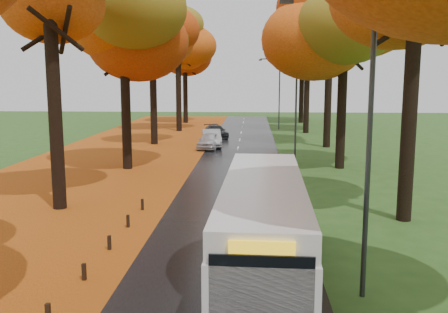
# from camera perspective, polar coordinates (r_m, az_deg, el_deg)

# --- Properties ---
(road) EXTENTS (6.50, 90.00, 0.04)m
(road) POSITION_cam_1_polar(r_m,az_deg,el_deg) (30.58, 1.00, -2.00)
(road) COLOR black
(road) RESTS_ON ground
(centre_line) EXTENTS (0.12, 90.00, 0.01)m
(centre_line) POSITION_cam_1_polar(r_m,az_deg,el_deg) (30.57, 1.00, -1.96)
(centre_line) COLOR silver
(centre_line) RESTS_ON road
(leaf_verge) EXTENTS (12.00, 90.00, 0.02)m
(leaf_verge) POSITION_cam_1_polar(r_m,az_deg,el_deg) (32.21, -15.22, -1.78)
(leaf_verge) COLOR maroon
(leaf_verge) RESTS_ON ground
(leaf_drift) EXTENTS (0.90, 90.00, 0.01)m
(leaf_drift) POSITION_cam_1_polar(r_m,az_deg,el_deg) (30.84, -4.67, -1.89)
(leaf_drift) COLOR #B46412
(leaf_drift) RESTS_ON road
(trees_left) EXTENTS (9.20, 74.00, 13.88)m
(trees_left) POSITION_cam_1_polar(r_m,az_deg,el_deg) (33.32, -11.69, 15.16)
(trees_left) COLOR black
(trees_left) RESTS_ON ground
(trees_right) EXTENTS (9.30, 74.20, 13.96)m
(trees_right) POSITION_cam_1_polar(r_m,az_deg,el_deg) (32.69, 14.38, 15.47)
(trees_right) COLOR black
(trees_right) RESTS_ON ground
(streetlamp_near) EXTENTS (2.45, 0.18, 8.00)m
(streetlamp_near) POSITION_cam_1_polar(r_m,az_deg,el_deg) (13.33, 15.29, 3.68)
(streetlamp_near) COLOR #333538
(streetlamp_near) RESTS_ON ground
(streetlamp_mid) EXTENTS (2.45, 0.18, 8.00)m
(streetlamp_mid) POSITION_cam_1_polar(r_m,az_deg,el_deg) (35.12, 7.85, 7.06)
(streetlamp_mid) COLOR #333538
(streetlamp_mid) RESTS_ON ground
(streetlamp_far) EXTENTS (2.45, 0.18, 8.00)m
(streetlamp_far) POSITION_cam_1_polar(r_m,az_deg,el_deg) (57.07, 6.10, 7.83)
(streetlamp_far) COLOR #333538
(streetlamp_far) RESTS_ON ground
(bus) EXTENTS (2.73, 10.67, 2.79)m
(bus) POSITION_cam_1_polar(r_m,az_deg,el_deg) (15.35, 4.50, -7.58)
(bus) COLOR #5A140E
(bus) RESTS_ON road
(car_white) EXTENTS (2.06, 4.05, 1.32)m
(car_white) POSITION_cam_1_polar(r_m,az_deg,el_deg) (41.17, -1.68, 1.82)
(car_white) COLOR silver
(car_white) RESTS_ON road
(car_silver) EXTENTS (2.10, 4.54, 1.44)m
(car_silver) POSITION_cam_1_polar(r_m,az_deg,el_deg) (42.38, -1.44, 2.11)
(car_silver) COLOR #9C9EA3
(car_silver) RESTS_ON road
(car_dark) EXTENTS (2.95, 4.45, 1.20)m
(car_dark) POSITION_cam_1_polar(r_m,az_deg,el_deg) (48.67, -0.91, 2.87)
(car_dark) COLOR black
(car_dark) RESTS_ON road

